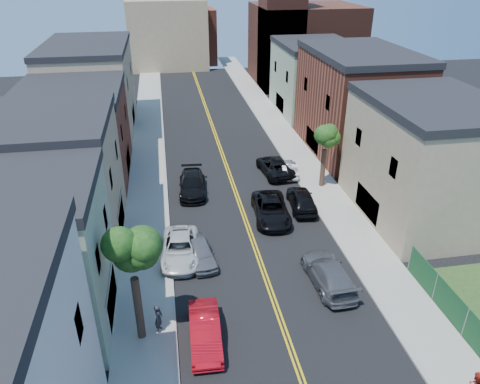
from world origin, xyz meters
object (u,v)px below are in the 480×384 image
white_pickup (180,249)px  dark_car_right_far (275,166)px  red_sedan (205,331)px  grey_car_right (329,273)px  black_suv_lane (271,209)px  grey_car_left (201,253)px  pedestrian_left (159,318)px  black_car_right (302,199)px  silver_car_right (288,169)px  black_car_left (192,184)px

white_pickup → dark_car_right_far: (9.74, 12.34, 0.01)m
red_sedan → grey_car_right: 9.02m
black_suv_lane → white_pickup: bearing=-145.9°
dark_car_right_far → black_suv_lane: size_ratio=0.95×
dark_car_right_far → red_sedan: bearing=60.6°
grey_car_left → black_suv_lane: (6.07, 4.85, 0.09)m
white_pickup → pedestrian_left: bearing=-98.0°
white_pickup → black_car_right: 11.62m
red_sedan → pedestrian_left: (-2.45, 1.14, 0.25)m
dark_car_right_far → black_suv_lane: (-2.30, -8.14, 0.04)m
white_pickup → silver_car_right: 16.07m
grey_car_left → white_pickup: bearing=147.3°
grey_car_right → dark_car_right_far: bearing=-94.1°
black_car_left → grey_car_right: bearing=-57.9°
grey_car_left → grey_car_right: (7.80, -3.78, 0.10)m
grey_car_left → dark_car_right_far: bearing=50.0°
red_sedan → grey_car_right: grey_car_right is taller
grey_car_right → black_suv_lane: (-1.73, 8.63, -0.00)m
grey_car_left → grey_car_right: 8.67m
black_car_right → black_suv_lane: size_ratio=0.84×
red_sedan → pedestrian_left: bearing=157.0°
black_car_left → dark_car_right_far: (8.17, 2.62, -0.04)m
grey_car_left → grey_car_right: grey_car_right is taller
red_sedan → grey_car_right: size_ratio=0.84×
white_pickup → black_car_left: 9.85m
grey_car_left → dark_car_right_far: (8.37, 12.99, 0.06)m
black_car_right → silver_car_right: bearing=-89.6°
pedestrian_left → dark_car_right_far: bearing=-15.3°
red_sedan → grey_car_right: bearing=25.6°
dark_car_right_far → black_suv_lane: black_suv_lane is taller
silver_car_right → black_suv_lane: size_ratio=0.70×
white_pickup → black_car_right: size_ratio=1.12×
black_car_left → silver_car_right: (9.30, 2.10, -0.14)m
black_car_right → pedestrian_left: size_ratio=2.80×
black_car_right → black_suv_lane: black_car_right is taller
dark_car_right_far → pedestrian_left: bearing=53.6°
grey_car_right → black_suv_lane: 8.80m
grey_car_right → dark_car_right_far: (0.57, 16.77, -0.04)m
white_pickup → dark_car_right_far: bearing=56.3°
black_car_left → grey_car_right: 16.06m
red_sedan → black_suv_lane: size_ratio=0.81×
grey_car_right → black_suv_lane: bearing=-80.8°
red_sedan → silver_car_right: size_ratio=1.15×
white_pickup → silver_car_right: (10.88, 11.82, -0.09)m
white_pickup → pedestrian_left: (-1.54, -6.89, 0.27)m
black_car_left → pedestrian_left: size_ratio=3.19×
grey_car_left → silver_car_right: grey_car_left is taller
white_pickup → black_car_right: black_car_right is taller
red_sedan → grey_car_left: size_ratio=1.12×
grey_car_right → grey_car_left: bearing=-28.0°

